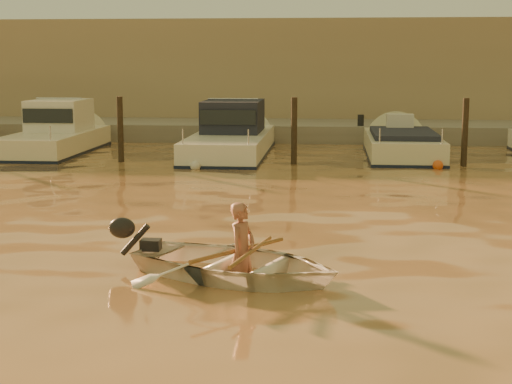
# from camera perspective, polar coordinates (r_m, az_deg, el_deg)

# --- Properties ---
(ground_plane) EXTENTS (160.00, 160.00, 0.00)m
(ground_plane) POSITION_cam_1_polar(r_m,az_deg,el_deg) (10.08, 0.13, -8.32)
(ground_plane) COLOR #98683D
(ground_plane) RESTS_ON ground
(dinghy) EXTENTS (3.74, 3.24, 0.65)m
(dinghy) POSITION_cam_1_polar(r_m,az_deg,el_deg) (11.29, -1.46, -5.27)
(dinghy) COLOR white
(dinghy) RESTS_ON ground_plane
(person) EXTENTS (0.50, 0.60, 1.41)m
(person) POSITION_cam_1_polar(r_m,az_deg,el_deg) (11.20, -1.01, -4.33)
(person) COLOR #995E4C
(person) RESTS_ON dinghy
(outboard_motor) EXTENTS (0.98, 0.71, 0.70)m
(outboard_motor) POSITION_cam_1_polar(r_m,az_deg,el_deg) (12.05, -7.75, -4.03)
(outboard_motor) COLOR black
(outboard_motor) RESTS_ON dinghy
(oar_port) EXTENTS (0.42, 2.08, 0.13)m
(oar_port) POSITION_cam_1_polar(r_m,az_deg,el_deg) (11.13, -0.33, -4.35)
(oar_port) COLOR brown
(oar_port) RESTS_ON dinghy
(oar_starboard) EXTENTS (1.16, 1.82, 0.13)m
(oar_starboard) POSITION_cam_1_polar(r_m,az_deg,el_deg) (11.22, -1.24, -4.23)
(oar_starboard) COLOR brown
(oar_starboard) RESTS_ON dinghy
(moored_boat_1) EXTENTS (2.22, 6.60, 1.75)m
(moored_boat_1) POSITION_cam_1_polar(r_m,az_deg,el_deg) (27.29, -14.46, 4.10)
(moored_boat_1) COLOR #EDE2C7
(moored_boat_1) RESTS_ON ground_plane
(moored_boat_2) EXTENTS (2.37, 7.91, 1.75)m
(moored_boat_2) POSITION_cam_1_polar(r_m,az_deg,el_deg) (25.88, -1.86, 4.11)
(moored_boat_2) COLOR white
(moored_boat_2) RESTS_ON ground_plane
(moored_boat_3) EXTENTS (2.23, 6.36, 0.95)m
(moored_boat_3) POSITION_cam_1_polar(r_m,az_deg,el_deg) (25.81, 10.57, 3.05)
(moored_boat_3) COLOR beige
(moored_boat_3) RESTS_ON ground_plane
(piling_1) EXTENTS (0.18, 0.18, 2.20)m
(piling_1) POSITION_cam_1_polar(r_m,az_deg,el_deg) (24.31, -9.83, 4.27)
(piling_1) COLOR #2D2319
(piling_1) RESTS_ON ground_plane
(piling_2) EXTENTS (0.18, 0.18, 2.20)m
(piling_2) POSITION_cam_1_polar(r_m,az_deg,el_deg) (23.48, 2.79, 4.22)
(piling_2) COLOR #2D2319
(piling_2) RESTS_ON ground_plane
(piling_3) EXTENTS (0.18, 0.18, 2.20)m
(piling_3) POSITION_cam_1_polar(r_m,az_deg,el_deg) (23.78, 14.94, 3.97)
(piling_3) COLOR #2D2319
(piling_3) RESTS_ON ground_plane
(fender_b) EXTENTS (0.30, 0.30, 0.30)m
(fender_b) POSITION_cam_1_polar(r_m,az_deg,el_deg) (25.14, -14.66, 2.44)
(fender_b) COLOR #CA4117
(fender_b) RESTS_ON ground_plane
(fender_c) EXTENTS (0.30, 0.30, 0.30)m
(fender_c) POSITION_cam_1_polar(r_m,az_deg,el_deg) (22.48, -4.43, 1.91)
(fender_c) COLOR silver
(fender_c) RESTS_ON ground_plane
(fender_d) EXTENTS (0.30, 0.30, 0.30)m
(fender_d) POSITION_cam_1_polar(r_m,az_deg,el_deg) (23.12, 13.09, 1.90)
(fender_d) COLOR #E8581B
(fender_d) RESTS_ON ground_plane
(quay) EXTENTS (52.00, 4.00, 1.00)m
(quay) POSITION_cam_1_polar(r_m,az_deg,el_deg) (31.20, 3.82, 4.16)
(quay) COLOR gray
(quay) RESTS_ON ground_plane
(waterfront_building) EXTENTS (46.00, 7.00, 4.80)m
(waterfront_building) POSITION_cam_1_polar(r_m,az_deg,el_deg) (36.57, 4.11, 8.49)
(waterfront_building) COLOR #9E8466
(waterfront_building) RESTS_ON quay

